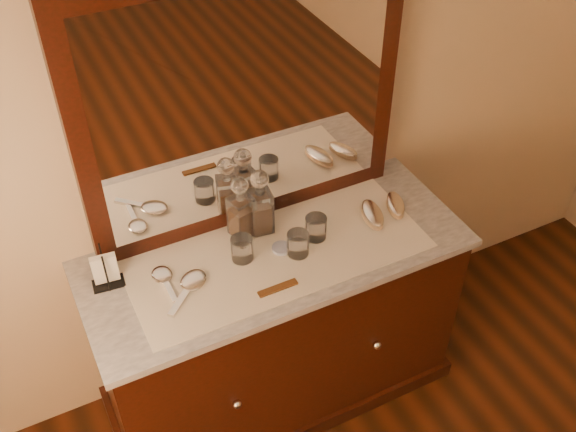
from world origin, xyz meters
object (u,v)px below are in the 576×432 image
Objects in this scene: brush_far at (396,205)px; dresser_cabinet at (277,328)px; brush_near at (372,215)px; hand_mirror_outer at (163,278)px; mirror_frame at (243,103)px; decanter_right at (260,208)px; pin_dish at (281,248)px; hand_mirror_inner at (191,284)px; comb at (278,288)px; napkin_rack at (105,271)px; decanter_left at (241,213)px.

dresser_cabinet is at bearing -180.00° from brush_far.
brush_near is 0.83m from hand_mirror_outer.
mirror_frame is at bearing 148.03° from brush_near.
decanter_right is at bearing 160.88° from brush_near.
dresser_cabinet is 7.49× the size of hand_mirror_outer.
hand_mirror_inner is at bearing -176.30° from pin_dish.
comb is 0.51m from brush_near.
napkin_rack is (-0.60, 0.11, 0.51)m from dresser_cabinet.
decanter_right is (0.08, 0.31, 0.10)m from comb.
brush_far is 0.86m from hand_mirror_inner.
hand_mirror_outer is 0.11m from hand_mirror_inner.
napkin_rack reaches higher than dresser_cabinet.
decanter_left is (0.52, 0.03, 0.04)m from napkin_rack.
hand_mirror_outer is (-0.34, 0.22, 0.00)m from comb.
decanter_right is 0.44m from brush_near.
hand_mirror_outer is (-0.42, -0.09, -0.10)m from decanter_right.
comb is 0.60m from napkin_rack.
comb is 0.91× the size of brush_far.
pin_dish is at bearing -10.85° from napkin_rack.
napkin_rack is 0.20m from hand_mirror_outer.
comb is (-0.08, -0.18, 0.45)m from dresser_cabinet.
mirror_frame reaches higher than comb.
hand_mirror_outer is at bearing -164.51° from decanter_left.
dresser_cabinet is 0.57m from decanter_right.
decanter_left is 0.33m from hand_mirror_inner.
hand_mirror_inner is (0.08, -0.07, 0.00)m from hand_mirror_outer.
brush_near is 1.09× the size of brush_far.
hand_mirror_outer is at bearing 173.38° from pin_dish.
decanter_right is 0.55m from brush_far.
hand_mirror_outer is (-0.44, 0.05, 0.00)m from pin_dish.
napkin_rack reaches higher than brush_near.
pin_dish is at bearing -6.62° from hand_mirror_outer.
dresser_cabinet is 8.53× the size of napkin_rack.
decanter_right is at bearing -89.75° from mirror_frame.
mirror_frame is 8.19× the size of comb.
napkin_rack is 0.30m from hand_mirror_inner.
comb is (-0.08, -0.42, -0.49)m from mirror_frame.
hand_mirror_outer is at bearing 135.59° from hand_mirror_inner.
comb is at bearing -29.13° from napkin_rack.
napkin_rack reaches higher than pin_dish.
brush_far is (0.52, -0.24, -0.48)m from mirror_frame.
mirror_frame is at bearing 25.49° from hand_mirror_outer.
dresser_cabinet is 8.68× the size of brush_far.
brush_far is (0.50, 0.00, 0.01)m from pin_dish.
decanter_left is 0.96× the size of decanter_right.
mirror_frame is 6.42× the size of hand_mirror_outer.
dresser_cabinet is at bearing -6.31° from hand_mirror_outer.
decanter_right is at bearing 165.91° from brush_far.
napkin_rack is at bearing 172.97° from brush_near.
pin_dish is (0.02, -0.25, -0.49)m from mirror_frame.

